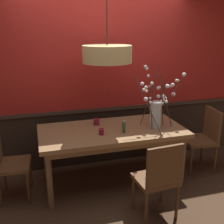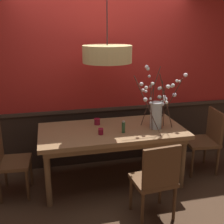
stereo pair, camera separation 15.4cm
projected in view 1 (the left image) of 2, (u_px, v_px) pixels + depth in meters
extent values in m
plane|color=#4C3321|center=(112.00, 181.00, 3.86)|extent=(24.00, 24.00, 0.00)
cube|color=#2D2119|center=(100.00, 135.00, 4.34)|extent=(4.64, 0.12, 0.85)
cube|color=#3E2E24|center=(100.00, 108.00, 4.20)|extent=(4.64, 0.14, 0.05)
cube|color=#B2231E|center=(99.00, 50.00, 3.95)|extent=(4.64, 0.12, 1.80)
cube|color=#997047|center=(112.00, 131.00, 3.64)|extent=(1.90, 0.93, 0.05)
cube|color=brown|center=(112.00, 136.00, 3.66)|extent=(1.79, 0.82, 0.08)
cylinder|color=brown|center=(50.00, 181.00, 3.19)|extent=(0.07, 0.07, 0.72)
cylinder|color=brown|center=(182.00, 162.00, 3.64)|extent=(0.07, 0.07, 0.72)
cylinder|color=brown|center=(46.00, 153.00, 3.87)|extent=(0.07, 0.07, 0.72)
cylinder|color=brown|center=(158.00, 140.00, 4.33)|extent=(0.07, 0.07, 0.72)
cube|color=brown|center=(155.00, 179.00, 3.06)|extent=(0.47, 0.42, 0.04)
cube|color=brown|center=(165.00, 166.00, 2.83)|extent=(0.42, 0.07, 0.45)
cylinder|color=brown|center=(133.00, 193.00, 3.21)|extent=(0.04, 0.04, 0.42)
cylinder|color=brown|center=(162.00, 187.00, 3.34)|extent=(0.04, 0.04, 0.42)
cylinder|color=brown|center=(146.00, 210.00, 2.92)|extent=(0.04, 0.04, 0.42)
cylinder|color=brown|center=(177.00, 202.00, 3.05)|extent=(0.04, 0.04, 0.42)
cube|color=brown|center=(14.00, 165.00, 3.39)|extent=(0.42, 0.45, 0.04)
cylinder|color=brown|center=(30.00, 173.00, 3.66)|extent=(0.04, 0.04, 0.42)
cylinder|color=brown|center=(28.00, 188.00, 3.32)|extent=(0.04, 0.04, 0.42)
cylinder|color=brown|center=(4.00, 175.00, 3.60)|extent=(0.04, 0.04, 0.42)
cylinder|color=brown|center=(0.00, 191.00, 3.25)|extent=(0.04, 0.04, 0.42)
cube|color=brown|center=(116.00, 128.00, 4.57)|extent=(0.47, 0.44, 0.04)
cube|color=brown|center=(113.00, 109.00, 4.66)|extent=(0.42, 0.07, 0.50)
cylinder|color=brown|center=(129.00, 144.00, 4.52)|extent=(0.04, 0.04, 0.44)
cylinder|color=brown|center=(107.00, 146.00, 4.44)|extent=(0.04, 0.04, 0.44)
cylinder|color=brown|center=(124.00, 137.00, 4.84)|extent=(0.04, 0.04, 0.44)
cylinder|color=brown|center=(103.00, 138.00, 4.77)|extent=(0.04, 0.04, 0.44)
cube|color=brown|center=(81.00, 131.00, 4.42)|extent=(0.47, 0.43, 0.04)
cube|color=brown|center=(78.00, 113.00, 4.51)|extent=(0.43, 0.05, 0.48)
cylinder|color=brown|center=(96.00, 148.00, 4.39)|extent=(0.04, 0.04, 0.44)
cylinder|color=brown|center=(71.00, 151.00, 4.27)|extent=(0.04, 0.04, 0.44)
cylinder|color=brown|center=(90.00, 140.00, 4.70)|extent=(0.04, 0.04, 0.44)
cylinder|color=brown|center=(67.00, 143.00, 4.59)|extent=(0.04, 0.04, 0.44)
cube|color=brown|center=(198.00, 140.00, 4.08)|extent=(0.48, 0.48, 0.04)
cube|color=brown|center=(212.00, 124.00, 4.04)|extent=(0.08, 0.42, 0.45)
cylinder|color=brown|center=(191.00, 162.00, 3.94)|extent=(0.04, 0.04, 0.43)
cylinder|color=brown|center=(180.00, 151.00, 4.30)|extent=(0.04, 0.04, 0.43)
cylinder|color=brown|center=(215.00, 160.00, 4.00)|extent=(0.04, 0.04, 0.43)
cylinder|color=brown|center=(202.00, 149.00, 4.36)|extent=(0.04, 0.04, 0.43)
cylinder|color=silver|center=(156.00, 115.00, 3.64)|extent=(0.15, 0.15, 0.35)
cylinder|color=silver|center=(155.00, 124.00, 3.68)|extent=(0.14, 0.14, 0.08)
cylinder|color=#472D23|center=(166.00, 101.00, 3.50)|extent=(0.29, 0.16, 0.76)
sphere|color=white|center=(177.00, 80.00, 3.34)|extent=(0.04, 0.04, 0.04)
sphere|color=white|center=(173.00, 85.00, 3.36)|extent=(0.05, 0.05, 0.05)
sphere|color=white|center=(171.00, 86.00, 3.41)|extent=(0.03, 0.03, 0.03)
sphere|color=white|center=(166.00, 102.00, 3.48)|extent=(0.04, 0.04, 0.04)
cylinder|color=#472D23|center=(169.00, 101.00, 3.67)|extent=(0.11, 0.41, 0.69)
sphere|color=white|center=(184.00, 75.00, 3.68)|extent=(0.05, 0.05, 0.05)
sphere|color=white|center=(173.00, 94.00, 3.65)|extent=(0.05, 0.05, 0.05)
sphere|color=white|center=(178.00, 81.00, 3.68)|extent=(0.03, 0.03, 0.03)
cylinder|color=#472D23|center=(162.00, 104.00, 3.60)|extent=(0.11, 0.12, 0.65)
sphere|color=white|center=(162.00, 104.00, 3.58)|extent=(0.04, 0.04, 0.04)
sphere|color=white|center=(162.00, 101.00, 3.62)|extent=(0.04, 0.04, 0.04)
sphere|color=white|center=(168.00, 86.00, 3.48)|extent=(0.05, 0.05, 0.05)
sphere|color=white|center=(167.00, 86.00, 3.49)|extent=(0.05, 0.05, 0.05)
sphere|color=white|center=(165.00, 99.00, 3.55)|extent=(0.05, 0.05, 0.05)
sphere|color=white|center=(164.00, 96.00, 3.55)|extent=(0.04, 0.04, 0.04)
cylinder|color=#472D23|center=(150.00, 96.00, 3.71)|extent=(0.28, 0.06, 0.79)
sphere|color=white|center=(148.00, 76.00, 3.68)|extent=(0.04, 0.04, 0.04)
sphere|color=white|center=(145.00, 67.00, 3.67)|extent=(0.05, 0.05, 0.05)
sphere|color=white|center=(147.00, 69.00, 3.68)|extent=(0.05, 0.05, 0.05)
cylinder|color=#472D23|center=(158.00, 105.00, 3.71)|extent=(0.14, 0.12, 0.57)
sphere|color=white|center=(158.00, 97.00, 3.72)|extent=(0.05, 0.05, 0.05)
sphere|color=white|center=(158.00, 88.00, 3.72)|extent=(0.05, 0.05, 0.05)
sphere|color=white|center=(159.00, 87.00, 3.72)|extent=(0.04, 0.04, 0.04)
sphere|color=white|center=(156.00, 104.00, 3.72)|extent=(0.03, 0.03, 0.03)
sphere|color=white|center=(157.00, 104.00, 3.74)|extent=(0.04, 0.04, 0.04)
cylinder|color=#472D23|center=(148.00, 105.00, 3.42)|extent=(0.28, 0.33, 0.71)
sphere|color=white|center=(144.00, 90.00, 3.27)|extent=(0.04, 0.04, 0.04)
sphere|color=white|center=(146.00, 99.00, 3.34)|extent=(0.05, 0.05, 0.05)
sphere|color=white|center=(142.00, 84.00, 3.22)|extent=(0.05, 0.05, 0.05)
sphere|color=white|center=(146.00, 91.00, 3.28)|extent=(0.03, 0.03, 0.03)
cylinder|color=#472D23|center=(152.00, 106.00, 3.62)|extent=(0.06, 0.09, 0.58)
sphere|color=white|center=(152.00, 83.00, 3.55)|extent=(0.05, 0.05, 0.05)
sphere|color=white|center=(150.00, 86.00, 3.59)|extent=(0.04, 0.04, 0.04)
sphere|color=white|center=(150.00, 102.00, 3.65)|extent=(0.04, 0.04, 0.04)
cylinder|color=#472D23|center=(151.00, 106.00, 3.58)|extent=(0.02, 0.15, 0.59)
sphere|color=white|center=(150.00, 98.00, 3.56)|extent=(0.03, 0.03, 0.03)
sphere|color=white|center=(146.00, 87.00, 3.48)|extent=(0.05, 0.05, 0.05)
sphere|color=white|center=(150.00, 102.00, 3.54)|extent=(0.04, 0.04, 0.04)
cylinder|color=maroon|center=(101.00, 132.00, 3.43)|extent=(0.06, 0.06, 0.08)
torus|color=#A81B37|center=(101.00, 129.00, 3.42)|extent=(0.07, 0.07, 0.01)
cylinder|color=silver|center=(101.00, 133.00, 3.44)|extent=(0.04, 0.04, 0.04)
cylinder|color=maroon|center=(97.00, 122.00, 3.78)|extent=(0.08, 0.08, 0.09)
torus|color=#A81B37|center=(96.00, 119.00, 3.77)|extent=(0.08, 0.08, 0.01)
cylinder|color=silver|center=(97.00, 123.00, 3.78)|extent=(0.06, 0.06, 0.04)
cylinder|color=#2D5633|center=(124.00, 127.00, 3.50)|extent=(0.04, 0.04, 0.14)
cylinder|color=beige|center=(124.00, 121.00, 3.47)|extent=(0.03, 0.03, 0.02)
cylinder|color=tan|center=(107.00, 54.00, 3.38)|extent=(0.61, 0.61, 0.21)
sphere|color=#F9EAB7|center=(107.00, 57.00, 3.39)|extent=(0.14, 0.14, 0.14)
cylinder|color=black|center=(107.00, 10.00, 3.23)|extent=(0.01, 0.01, 0.80)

